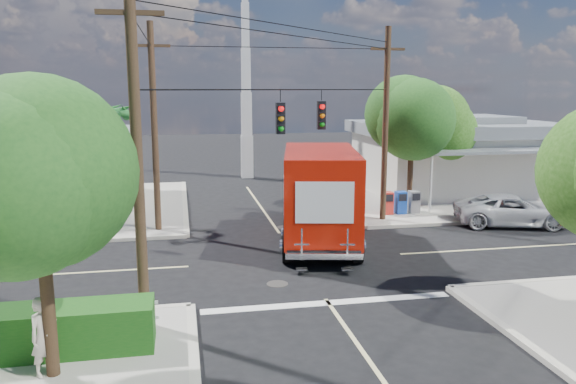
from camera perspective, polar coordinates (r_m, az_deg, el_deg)
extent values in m
plane|color=black|center=(20.86, 1.05, -6.93)|extent=(120.00, 120.00, 0.00)
cube|color=#A39E93|center=(34.58, 15.25, -0.21)|extent=(14.00, 14.00, 0.14)
cube|color=#B8B3A3|center=(32.14, 3.97, -0.65)|extent=(0.25, 14.00, 0.14)
cube|color=#B8B3A3|center=(28.60, 21.39, -2.74)|extent=(14.00, 0.25, 0.14)
cube|color=#A39E93|center=(31.84, -23.14, -1.58)|extent=(14.00, 14.00, 0.14)
cube|color=#B8B3A3|center=(31.09, -10.44, -1.18)|extent=(0.25, 14.00, 0.14)
cube|color=#B8B3A3|center=(25.22, -26.42, -4.81)|extent=(14.00, 0.25, 0.14)
cube|color=beige|center=(30.41, -2.86, -1.40)|extent=(0.12, 12.00, 0.01)
cube|color=beige|center=(24.86, 24.32, -5.01)|extent=(12.00, 0.12, 0.01)
cube|color=beige|center=(21.27, -26.62, -7.71)|extent=(12.00, 0.12, 0.01)
cube|color=silver|center=(16.91, 4.12, -11.16)|extent=(7.50, 0.40, 0.01)
cube|color=silver|center=(35.87, 16.84, 2.94)|extent=(11.00, 8.00, 3.40)
cube|color=gray|center=(35.68, 17.02, 6.21)|extent=(11.80, 8.80, 0.70)
cube|color=gray|center=(35.65, 17.06, 7.01)|extent=(6.05, 4.40, 0.50)
cube|color=gray|center=(31.52, 21.08, 3.92)|extent=(9.90, 1.80, 0.15)
cylinder|color=silver|center=(28.91, 14.30, 0.87)|extent=(0.12, 0.12, 2.90)
cube|color=beige|center=(33.23, -24.49, 1.72)|extent=(10.00, 8.00, 3.20)
cube|color=gray|center=(33.03, -24.75, 5.06)|extent=(10.80, 8.80, 0.70)
cube|color=gray|center=(32.99, -24.81, 5.93)|extent=(5.50, 4.40, 0.50)
cube|color=gray|center=(28.40, -26.92, 2.44)|extent=(9.00, 1.80, 0.15)
cylinder|color=silver|center=(26.98, -18.96, -0.26)|extent=(0.12, 0.12, 2.70)
cube|color=silver|center=(40.03, -4.19, 3.60)|extent=(0.80, 0.80, 3.00)
cube|color=silver|center=(39.79, -4.25, 7.89)|extent=(0.70, 0.70, 3.00)
cube|color=silver|center=(39.77, -4.30, 12.22)|extent=(0.60, 0.60, 3.00)
cube|color=silver|center=(39.98, -4.36, 16.52)|extent=(0.50, 0.50, 3.00)
cylinder|color=#422D1C|center=(13.02, -23.28, -9.38)|extent=(0.28, 0.28, 3.71)
sphere|color=#1F501B|center=(12.46, -24.04, 0.74)|extent=(3.71, 3.71, 3.71)
sphere|color=#1F501B|center=(12.72, -25.67, 1.85)|extent=(3.02, 3.02, 3.02)
sphere|color=#1F501B|center=(12.11, -22.70, 0.03)|extent=(3.25, 3.25, 3.25)
cylinder|color=#422D1C|center=(28.90, 12.32, 2.15)|extent=(0.28, 0.28, 4.10)
sphere|color=#1F501B|center=(28.66, 12.51, 7.22)|extent=(4.10, 4.10, 4.10)
sphere|color=#1F501B|center=(28.68, 11.64, 7.77)|extent=(3.33, 3.33, 3.33)
sphere|color=#1F501B|center=(28.53, 13.39, 6.91)|extent=(3.58, 3.58, 3.58)
cylinder|color=#422D1C|center=(31.99, 15.04, 2.35)|extent=(0.28, 0.28, 3.58)
sphere|color=#265813|center=(31.77, 15.23, 6.35)|extent=(3.58, 3.58, 3.58)
sphere|color=#265813|center=(31.77, 14.44, 6.79)|extent=(2.91, 2.91, 2.91)
sphere|color=#265813|center=(31.67, 16.03, 6.09)|extent=(3.14, 3.14, 3.14)
cylinder|color=#422D1C|center=(27.42, -17.87, 2.40)|extent=(0.24, 0.24, 5.00)
cone|color=#1F6126|center=(27.11, -16.27, 7.93)|extent=(0.50, 2.06, 0.98)
cone|color=#1F6126|center=(27.84, -16.84, 7.95)|extent=(1.92, 1.68, 0.98)
cone|color=#1F6126|center=(28.10, -18.36, 7.89)|extent=(2.12, 0.95, 0.98)
cone|color=#1F6126|center=(27.70, -19.75, 7.78)|extent=(1.34, 2.07, 0.98)
cone|color=#1F6126|center=(26.93, -20.00, 7.71)|extent=(1.34, 2.07, 0.98)
cone|color=#1F6126|center=(26.36, -18.84, 7.73)|extent=(2.12, 0.95, 0.98)
cone|color=#1F6126|center=(26.44, -17.14, 7.83)|extent=(1.92, 1.68, 0.98)
cylinder|color=#422D1C|center=(29.22, -21.40, 2.26)|extent=(0.24, 0.24, 4.60)
cone|color=#1F6126|center=(28.86, -19.95, 7.05)|extent=(0.50, 2.06, 0.98)
cone|color=#1F6126|center=(29.61, -20.39, 7.09)|extent=(1.92, 1.68, 0.98)
cone|color=#1F6126|center=(29.91, -21.78, 7.03)|extent=(2.12, 0.95, 0.98)
cone|color=#1F6126|center=(29.55, -23.13, 6.90)|extent=(1.34, 2.07, 0.98)
cone|color=#1F6126|center=(28.79, -23.45, 6.81)|extent=(1.34, 2.07, 0.98)
cone|color=#1F6126|center=(28.19, -22.44, 6.82)|extent=(2.12, 0.95, 0.98)
cone|color=#1F6126|center=(28.22, -20.85, 6.93)|extent=(1.92, 1.68, 0.98)
cylinder|color=#473321|center=(14.42, -15.07, 3.22)|extent=(0.28, 0.28, 9.00)
cube|color=#473321|center=(14.43, -15.75, 17.14)|extent=(1.60, 0.12, 0.12)
cylinder|color=#473321|center=(26.44, 9.86, 6.53)|extent=(0.28, 0.28, 9.00)
cube|color=#473321|center=(26.45, 10.10, 14.11)|extent=(1.60, 0.12, 0.12)
cylinder|color=#473321|center=(24.76, -13.42, 6.15)|extent=(0.28, 0.28, 9.00)
cube|color=#473321|center=(24.77, -13.77, 14.24)|extent=(1.60, 0.12, 0.12)
cylinder|color=black|center=(19.91, 1.11, 10.36)|extent=(10.43, 10.43, 0.04)
cube|color=black|center=(19.00, -0.78, 7.49)|extent=(0.30, 0.24, 1.05)
sphere|color=red|center=(18.85, -0.70, 8.47)|extent=(0.20, 0.20, 0.20)
cube|color=black|center=(21.26, 3.40, 7.78)|extent=(0.30, 0.24, 1.05)
sphere|color=red|center=(21.11, 3.51, 8.66)|extent=(0.20, 0.20, 0.20)
cube|color=silver|center=(15.45, -24.33, -12.31)|extent=(5.94, 0.05, 0.08)
cube|color=silver|center=(15.31, -24.45, -10.92)|extent=(5.94, 0.05, 0.08)
cube|color=silver|center=(14.98, -13.69, -11.75)|extent=(0.09, 0.06, 1.00)
cube|color=#134712|center=(14.71, -25.89, -12.74)|extent=(6.20, 1.20, 1.10)
cube|color=red|center=(28.08, 10.05, -1.11)|extent=(0.50, 0.50, 1.10)
cube|color=#143EA3|center=(28.34, 11.37, -1.05)|extent=(0.50, 0.50, 1.10)
cube|color=slate|center=(28.61, 12.67, -0.99)|extent=(0.50, 0.50, 1.10)
cube|color=black|center=(23.54, 3.15, -3.40)|extent=(4.22, 8.96, 0.28)
cube|color=#BC1606|center=(26.65, 2.87, 0.18)|extent=(2.98, 2.37, 2.43)
cube|color=black|center=(27.34, 2.81, 1.38)|extent=(2.33, 0.74, 1.05)
cube|color=silver|center=(27.77, 2.77, -1.03)|extent=(2.52, 0.64, 0.39)
cube|color=#BC1606|center=(22.22, 3.30, 0.15)|extent=(4.00, 6.84, 3.21)
cube|color=white|center=(22.30, 6.91, 0.56)|extent=(0.82, 3.90, 1.44)
cube|color=white|center=(22.17, -0.32, 0.58)|extent=(0.82, 3.90, 1.44)
cube|color=white|center=(19.02, 3.74, -1.09)|extent=(1.95, 0.42, 1.44)
cube|color=silver|center=(19.33, 3.70, -6.48)|extent=(2.65, 0.80, 0.20)
cube|color=silver|center=(19.04, 1.40, -5.33)|extent=(0.50, 0.17, 1.11)
cube|color=silver|center=(19.13, 6.06, -5.32)|extent=(0.50, 0.17, 1.11)
cylinder|color=black|center=(26.64, 0.13, -1.75)|extent=(0.59, 1.26, 1.22)
cylinder|color=black|center=(26.74, 5.59, -1.76)|extent=(0.59, 1.26, 1.22)
cylinder|color=black|center=(20.42, -0.05, -5.53)|extent=(0.59, 1.26, 1.22)
cylinder|color=black|center=(20.55, 7.09, -5.52)|extent=(0.59, 1.26, 1.22)
imported|color=silver|center=(27.88, 21.80, -1.74)|extent=(5.58, 3.64, 1.43)
imported|color=#BEB0A0|center=(13.42, -23.54, -13.30)|extent=(0.75, 0.75, 1.74)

